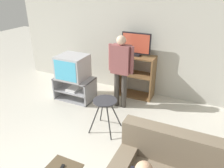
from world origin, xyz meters
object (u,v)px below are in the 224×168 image
(media_shelf, at_px, (136,76))
(folding_stool, at_px, (105,105))
(television_flat, at_px, (136,45))
(television_main, at_px, (73,67))
(tv_stand, at_px, (75,89))
(person_standing_adult, at_px, (121,66))

(media_shelf, xyz_separation_m, folding_stool, (-0.04, -1.48, 0.02))
(media_shelf, distance_m, television_flat, 0.71)
(television_main, bearing_deg, television_flat, 31.87)
(tv_stand, relative_size, media_shelf, 0.88)
(television_flat, relative_size, folding_stool, 1.05)
(tv_stand, relative_size, person_standing_adult, 0.56)
(tv_stand, bearing_deg, television_flat, 32.96)
(television_flat, bearing_deg, tv_stand, -147.04)
(television_main, distance_m, person_standing_adult, 1.11)
(media_shelf, relative_size, folding_stool, 1.58)
(television_flat, bearing_deg, media_shelf, -38.68)
(media_shelf, height_order, folding_stool, media_shelf)
(tv_stand, xyz_separation_m, television_flat, (1.15, 0.75, 0.96))
(television_flat, distance_m, folding_stool, 1.66)
(television_flat, xyz_separation_m, person_standing_adult, (-0.09, -0.63, -0.29))
(person_standing_adult, bearing_deg, tv_stand, -173.60)
(tv_stand, bearing_deg, folding_stool, -33.68)
(media_shelf, bearing_deg, person_standing_adult, -101.53)
(television_main, xyz_separation_m, media_shelf, (1.21, 0.70, -0.26))
(television_main, xyz_separation_m, television_flat, (1.18, 0.73, 0.45))
(tv_stand, relative_size, television_main, 1.39)
(tv_stand, xyz_separation_m, person_standing_adult, (1.07, 0.12, 0.67))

